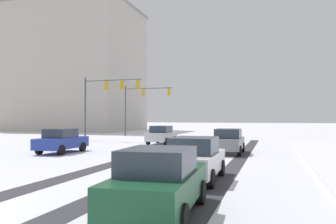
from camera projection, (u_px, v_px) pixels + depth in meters
wheel_track_left_lane at (241, 158)px, 20.04m from camera, size 0.79×32.12×0.01m
wheel_track_right_lane at (146, 154)px, 21.79m from camera, size 1.02×32.12×0.01m
wheel_track_center at (190, 156)px, 20.94m from camera, size 0.96×32.12×0.01m
traffic_signal_near_left at (107, 93)px, 34.33m from camera, size 6.32×0.54×6.50m
traffic_signal_far_left at (141, 100)px, 44.02m from camera, size 6.42×0.46×6.50m
car_silver_lead at (162, 135)px, 30.38m from camera, size 1.87×4.12×1.62m
car_grey_second at (228, 141)px, 22.18m from camera, size 1.84×4.10×1.62m
car_blue_third at (62, 141)px, 22.69m from camera, size 1.87×4.12×1.62m
car_white_fourth at (195, 159)px, 12.78m from camera, size 1.85×4.11×1.62m
car_dark_green_fifth at (159, 181)px, 8.22m from camera, size 2.00×4.18×1.62m
office_building_far_left_block at (69, 70)px, 63.55m from camera, size 24.94×17.45×22.49m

